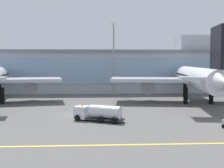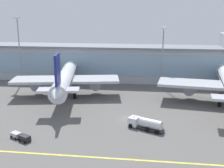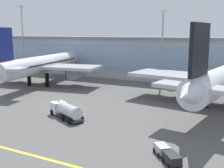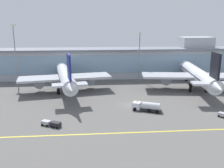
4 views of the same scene
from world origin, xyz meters
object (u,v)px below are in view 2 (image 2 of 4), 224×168
airliner_near_left (66,78)px  fuel_tanker_truck (145,123)px  apron_light_mast_centre (19,41)px  apron_light_mast_west (163,48)px  baggage_tug_near (21,136)px

airliner_near_left → fuel_tanker_truck: size_ratio=5.43×
apron_light_mast_centre → apron_light_mast_west: bearing=1.4°
baggage_tug_near → apron_light_mast_west: size_ratio=0.25×
airliner_near_left → apron_light_mast_west: (32.57, 16.29, 8.64)m
fuel_tanker_truck → apron_light_mast_west: 43.42m
baggage_tug_near → fuel_tanker_truck: bearing=47.3°
fuel_tanker_truck → apron_light_mast_west: bearing=-72.2°
fuel_tanker_truck → apron_light_mast_centre: size_ratio=0.35×
fuel_tanker_truck → airliner_near_left: bearing=-16.8°
apron_light_mast_west → apron_light_mast_centre: size_ratio=0.86×
airliner_near_left → apron_light_mast_centre: 29.12m
baggage_tug_near → apron_light_mast_centre: apron_light_mast_centre is taller
fuel_tanker_truck → baggage_tug_near: bearing=44.8°
apron_light_mast_centre → fuel_tanker_truck: bearing=-38.5°
apron_light_mast_centre → baggage_tug_near: bearing=-65.9°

